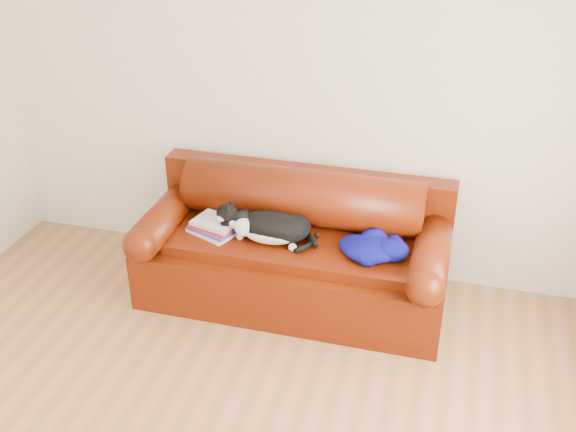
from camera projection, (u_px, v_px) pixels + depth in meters
name	position (u px, v px, depth m)	size (l,w,h in m)	color
room_shell	(200.00, 170.00, 2.80)	(4.52, 4.02, 2.61)	beige
sofa_base	(293.00, 269.00, 4.73)	(2.10, 0.90, 0.50)	#370902
sofa_back	(302.00, 215.00, 4.79)	(2.10, 1.01, 0.88)	#370902
book_stack	(215.00, 226.00, 4.64)	(0.39, 0.35, 0.10)	beige
cat	(272.00, 228.00, 4.51)	(0.72, 0.34, 0.26)	black
blanket	(373.00, 247.00, 4.37)	(0.52, 0.43, 0.14)	#020647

